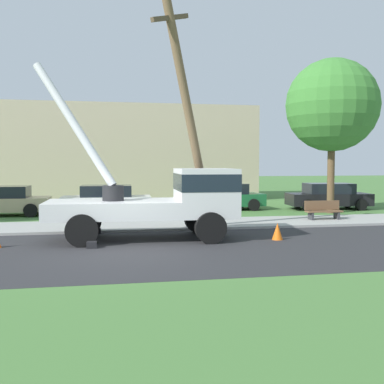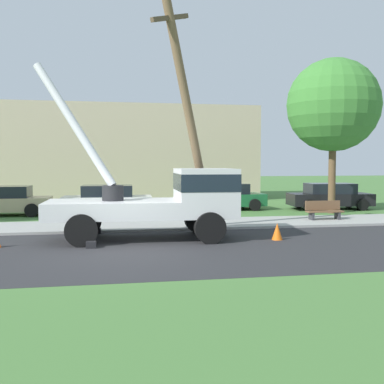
% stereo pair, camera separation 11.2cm
% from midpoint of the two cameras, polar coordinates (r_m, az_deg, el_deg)
% --- Properties ---
extents(ground_plane, '(120.00, 120.00, 0.00)m').
position_cam_midpoint_polar(ground_plane, '(25.79, -9.50, -2.18)').
color(ground_plane, '#477538').
extents(road_asphalt, '(80.00, 7.38, 0.01)m').
position_cam_midpoint_polar(road_asphalt, '(13.91, -8.33, -7.05)').
color(road_asphalt, '#2B2B2D').
rests_on(road_asphalt, ground).
extents(sidewalk_strip, '(80.00, 3.20, 0.10)m').
position_cam_midpoint_polar(sidewalk_strip, '(19.12, -9.03, -4.01)').
color(sidewalk_strip, '#9E9E99').
rests_on(sidewalk_strip, ground).
extents(utility_truck, '(6.76, 3.21, 5.98)m').
position_cam_midpoint_polar(utility_truck, '(15.91, -3.21, -0.58)').
color(utility_truck, silver).
rests_on(utility_truck, ground).
extents(leaning_utility_pole, '(2.76, 2.21, 8.72)m').
position_cam_midpoint_polar(leaning_utility_pole, '(17.66, -0.67, 9.78)').
color(leaning_utility_pole, brown).
rests_on(leaning_utility_pole, ground).
extents(traffic_cone_ahead, '(0.36, 0.36, 0.56)m').
position_cam_midpoint_polar(traffic_cone_ahead, '(15.98, 10.01, -4.68)').
color(traffic_cone_ahead, orange).
rests_on(traffic_cone_ahead, ground).
extents(parked_sedan_tan, '(4.44, 2.09, 1.42)m').
position_cam_midpoint_polar(parked_sedan_tan, '(24.59, -21.94, -1.00)').
color(parked_sedan_tan, tan).
rests_on(parked_sedan_tan, ground).
extents(parked_sedan_white, '(4.48, 2.16, 1.42)m').
position_cam_midpoint_polar(parked_sedan_white, '(24.10, -10.35, -0.89)').
color(parked_sedan_white, silver).
rests_on(parked_sedan_white, ground).
extents(parked_sedan_green, '(4.55, 2.29, 1.42)m').
position_cam_midpoint_polar(parked_sedan_green, '(25.58, 3.50, -0.58)').
color(parked_sedan_green, '#1E6638').
rests_on(parked_sedan_green, ground).
extents(parked_sedan_black, '(4.56, 2.30, 1.42)m').
position_cam_midpoint_polar(parked_sedan_black, '(27.01, 15.94, -0.49)').
color(parked_sedan_black, black).
rests_on(parked_sedan_black, ground).
extents(park_bench, '(1.60, 0.45, 0.90)m').
position_cam_midpoint_polar(park_bench, '(21.30, 15.33, -2.20)').
color(park_bench, brown).
rests_on(park_bench, ground).
extents(roadside_tree_far, '(4.62, 4.62, 7.73)m').
position_cam_midpoint_polar(roadside_tree_far, '(25.07, 16.34, 9.92)').
color(roadside_tree_far, brown).
rests_on(roadside_tree_far, ground).
extents(lowrise_building_backdrop, '(18.00, 6.00, 6.40)m').
position_cam_midpoint_polar(lowrise_building_backdrop, '(33.85, -8.35, 4.61)').
color(lowrise_building_backdrop, '#C6B293').
rests_on(lowrise_building_backdrop, ground).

